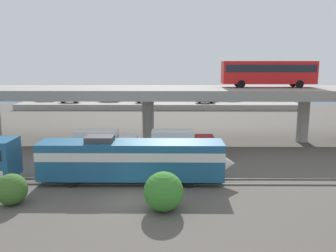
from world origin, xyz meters
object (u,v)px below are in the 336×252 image
service_truck_east (181,143)px  parked_car_0 (265,97)px  service_truck_west (105,143)px  parked_car_7 (46,98)px  parked_car_2 (70,99)px  parked_car_6 (230,98)px  transit_bus_on_overpass (268,71)px  train_locomotive (141,158)px  parked_car_3 (210,98)px  parked_car_4 (110,98)px  parked_car_5 (145,99)px  parked_car_1 (205,100)px

service_truck_east → parked_car_0: size_ratio=1.66×
service_truck_west → parked_car_7: 48.55m
parked_car_2 → parked_car_6: 36.70m
transit_bus_on_overpass → parked_car_7: 54.90m
train_locomotive → parked_car_3: (11.74, 51.73, -0.21)m
train_locomotive → parked_car_4: bearing=102.8°
parked_car_0 → parked_car_5: size_ratio=1.00×
service_truck_west → parked_car_6: bearing=64.5°
train_locomotive → parked_car_6: 54.85m
service_truck_east → parked_car_3: 44.35m
train_locomotive → parked_car_7: 57.91m
service_truck_east → parked_car_6: size_ratio=1.49×
parked_car_2 → transit_bus_on_overpass: bearing=138.0°
service_truck_east → parked_car_7: size_ratio=1.55×
service_truck_west → parked_car_0: 54.28m
parked_car_3 → transit_bus_on_overpass: bearing=95.8°
transit_bus_on_overpass → parked_car_2: (-35.40, 31.93, -7.21)m
service_truck_west → parked_car_5: service_truck_west is taller
parked_car_1 → train_locomotive: bearing=-101.9°
parked_car_2 → parked_car_5: same height
service_truck_west → parked_car_3: (16.44, 43.62, 0.35)m
parked_car_2 → parked_car_7: bearing=-24.0°
train_locomotive → parked_car_4: train_locomotive is taller
parked_car_0 → parked_car_1: bearing=-159.6°
train_locomotive → parked_car_4: 52.09m
parked_car_4 → parked_car_6: bearing=-176.8°
parked_car_0 → parked_car_1: size_ratio=0.96×
parked_car_4 → train_locomotive: bearing=102.8°
transit_bus_on_overpass → service_truck_west: size_ratio=1.76×
train_locomotive → parked_car_2: 52.59m
service_truck_east → parked_car_3: (8.03, 43.62, 0.35)m
parked_car_3 → parked_car_7: bearing=0.4°
parked_car_4 → parked_car_0: bearing=-175.5°
transit_bus_on_overpass → parked_car_7: bearing=-39.7°
service_truck_east → parked_car_7: service_truck_east is taller
service_truck_east → parked_car_0: service_truck_east is taller
train_locomotive → parked_car_2: train_locomotive is taller
train_locomotive → parked_car_0: 59.12m
train_locomotive → service_truck_west: train_locomotive is taller
parked_car_1 → parked_car_7: same height
service_truck_west → parked_car_5: size_ratio=1.66×
train_locomotive → parked_car_3: size_ratio=4.14×
parked_car_1 → parked_car_2: 30.28m
parked_car_3 → service_truck_west: bearing=69.4°
transit_bus_on_overpass → parked_car_2: size_ratio=2.63×
train_locomotive → parked_car_6: size_ratio=3.74×
train_locomotive → parked_car_2: size_ratio=3.75×
parked_car_4 → service_truck_east: bearing=109.7°
train_locomotive → transit_bus_on_overpass: transit_bus_on_overpass is taller
transit_bus_on_overpass → parked_car_7: (-41.84, 34.80, -7.22)m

